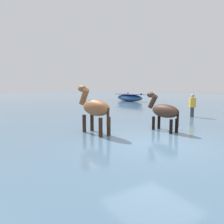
{
  "coord_description": "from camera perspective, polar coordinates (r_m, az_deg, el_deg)",
  "views": [
    {
      "loc": [
        -4.5,
        -4.51,
        2.04
      ],
      "look_at": [
        0.88,
        3.63,
        0.84
      ],
      "focal_mm": 33.06,
      "sensor_mm": 36.0,
      "label": 1
    }
  ],
  "objects": [
    {
      "name": "boat_far_inshore",
      "position": [
        24.42,
        4.81,
        3.97
      ],
      "size": [
        1.63,
        4.19,
        0.96
      ],
      "color": "#28518E",
      "rests_on": "water_surface"
    },
    {
      "name": "person_wading_close",
      "position": [
        12.5,
        21.31,
        1.17
      ],
      "size": [
        0.38,
        0.33,
        1.63
      ],
      "color": "#383842",
      "rests_on": "ground"
    },
    {
      "name": "water_surface",
      "position": [
        15.31,
        -16.11,
        -0.27
      ],
      "size": [
        90.0,
        90.0,
        0.34
      ],
      "primitive_type": "cube",
      "color": "slate",
      "rests_on": "ground"
    },
    {
      "name": "horse_trailing_chestnut",
      "position": [
        7.49,
        -4.85,
        0.86
      ],
      "size": [
        0.66,
        1.93,
        2.09
      ],
      "color": "brown",
      "rests_on": "ground"
    },
    {
      "name": "ground_plane",
      "position": [
        6.69,
        11.11,
        -10.85
      ],
      "size": [
        120.0,
        120.0,
        0.0
      ],
      "primitive_type": "plane",
      "color": "#666051"
    },
    {
      "name": "boat_near_port",
      "position": [
        29.37,
        4.27,
        4.21
      ],
      "size": [
        1.62,
        2.72,
        1.01
      ],
      "color": "#BC382D",
      "rests_on": "water_surface"
    },
    {
      "name": "horse_lead_dark_bay",
      "position": [
        8.15,
        14.08,
        0.02
      ],
      "size": [
        0.44,
        1.66,
        1.82
      ],
      "color": "#382319",
      "rests_on": "ground"
    }
  ]
}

